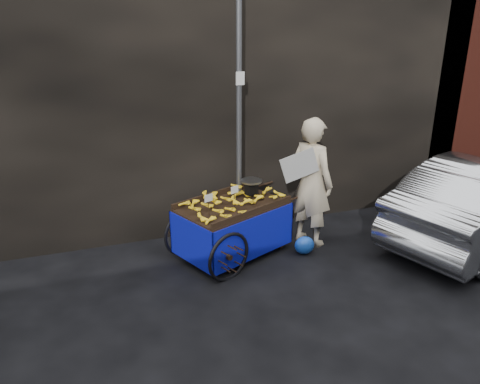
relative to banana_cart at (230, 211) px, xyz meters
name	(u,v)px	position (x,y,z in m)	size (l,w,h in m)	color
ground	(250,280)	(0.02, -0.76, -0.67)	(80.00, 80.00, 0.00)	black
building_wall	(218,62)	(0.41, 1.84, 1.83)	(13.50, 2.00, 5.00)	black
street_pole	(239,107)	(0.32, 0.54, 1.34)	(0.12, 0.10, 4.00)	slate
banana_cart	(230,211)	(0.00, 0.00, 0.00)	(2.18, 1.60, 1.09)	black
vendor	(311,182)	(1.24, 0.01, 0.28)	(0.93, 0.82, 1.90)	beige
plastic_bag	(304,245)	(1.01, -0.32, -0.54)	(0.29, 0.23, 0.26)	blue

